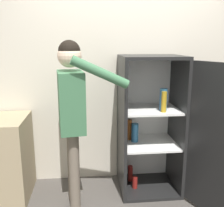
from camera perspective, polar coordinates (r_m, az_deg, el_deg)
name	(u,v)px	position (r m, az deg, el deg)	size (l,w,h in m)	color
wall_back	(125,80)	(3.26, 2.94, 5.15)	(7.00, 0.06, 2.55)	beige
refrigerator	(162,127)	(3.02, 10.77, -5.15)	(1.02, 1.24, 1.59)	black
person	(72,104)	(2.67, -8.67, -0.13)	(0.71, 0.58, 1.75)	#726656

